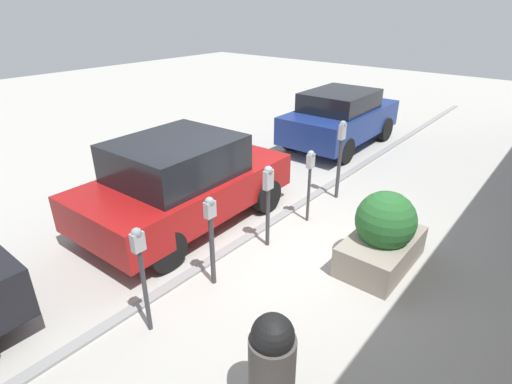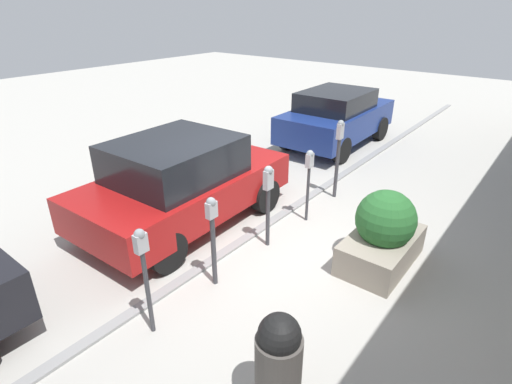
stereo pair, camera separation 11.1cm
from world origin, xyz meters
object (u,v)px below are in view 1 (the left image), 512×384
Objects in this scene: parking_meter_fourth at (310,172)px; parking_meter_farthest at (341,150)px; parked_car_rear at (340,117)px; parking_meter_nearest at (141,262)px; trash_bin at (272,366)px; planter_box at (383,235)px; parked_car_middle at (183,181)px; parking_meter_middle at (268,192)px; parking_meter_second at (211,229)px.

parking_meter_farthest is at bearing 3.16° from parking_meter_fourth.
parking_meter_fourth is 0.35× the size of parked_car_rear.
trash_bin is (0.09, -1.79, -0.40)m from parking_meter_nearest.
parking_meter_farthest is 2.38m from planter_box.
parking_meter_farthest is at bearing -33.84° from parked_car_middle.
parked_car_rear is (4.17, 1.67, -0.17)m from parking_meter_fourth.
parking_meter_middle reaches higher than planter_box.
parking_meter_fourth is at bearing -176.84° from parking_meter_farthest.
planter_box is (1.92, -1.63, -0.37)m from parking_meter_second.
parking_meter_nearest is 7.85m from parked_car_rear.
parking_meter_fourth is (1.11, -0.06, 0.00)m from parking_meter_middle.
parked_car_middle is 1.01× the size of parked_car_rear.
parking_meter_fourth is at bearing 74.40° from planter_box.
parking_meter_fourth is 1.16× the size of trash_bin.
parking_meter_middle reaches higher than trash_bin.
parked_car_rear is (6.53, 1.63, -0.09)m from parking_meter_second.
parking_meter_middle is 1.11m from parking_meter_fourth.
parking_meter_farthest is at bearing 0.39° from parking_meter_second.
parking_meter_middle is 0.87× the size of parking_meter_farthest.
parked_car_rear is at bearing 14.02° from parking_meter_second.
parking_meter_second is 1.90m from parked_car_middle.
parking_meter_farthest reaches higher than trash_bin.
parking_meter_nearest is 3.48m from planter_box.
parked_car_middle is at bearing 101.14° from parking_meter_middle.
parked_car_middle is at bearing 39.27° from parking_meter_nearest.
parking_meter_middle is 0.36× the size of parked_car_rear.
parking_meter_middle is 0.36× the size of parked_car_middle.
trash_bin is at bearing -86.99° from parking_meter_nearest.
parked_car_rear reaches higher than trash_bin.
parking_meter_second is 1.17× the size of trash_bin.
parking_meter_second is 0.35× the size of parked_car_middle.
trash_bin is (-1.97, -3.48, -0.22)m from parked_car_middle.
parking_meter_nearest is 0.37× the size of parked_car_rear.
parking_meter_middle is at bearing 38.78° from trash_bin.
parking_meter_farthest reaches higher than parking_meter_second.
parked_car_rear is at bearing -2.24° from parked_car_middle.
parking_meter_middle is at bearing 0.74° from parking_meter_second.
parking_meter_fourth is at bearing -1.00° from parking_meter_second.
parked_car_rear reaches higher than parking_meter_second.
planter_box is at bearing -134.69° from parking_meter_farthest.
planter_box is at bearing -40.35° from parking_meter_second.
planter_box is 5.66m from parked_car_rear.
parked_car_rear reaches higher than parking_meter_middle.
parking_meter_nearest reaches higher than parking_meter_second.
parking_meter_nearest is 1.02× the size of parking_meter_middle.
parking_meter_second is at bearing -179.26° from parking_meter_middle.
parked_car_rear reaches higher than parking_meter_fourth.
parking_meter_farthest is 0.41× the size of parked_car_middle.
parking_meter_farthest is 1.38× the size of trash_bin.
parking_meter_fourth is 4.49m from parked_car_rear.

